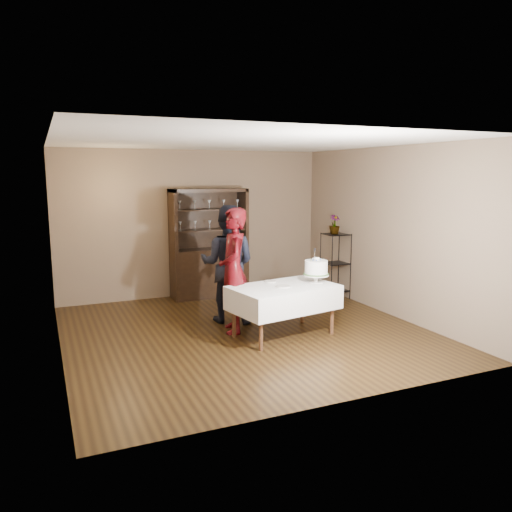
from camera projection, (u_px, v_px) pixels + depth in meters
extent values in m
plane|color=black|center=(245.00, 331.00, 7.25)|extent=(5.00, 5.00, 0.00)
plane|color=white|center=(245.00, 142.00, 6.82)|extent=(5.00, 5.00, 0.00)
cube|color=#76634C|center=(194.00, 224.00, 9.30)|extent=(5.00, 0.02, 2.70)
cube|color=#76634C|center=(55.00, 250.00, 6.05)|extent=(0.02, 5.00, 2.70)
cube|color=#76634C|center=(389.00, 231.00, 8.02)|extent=(0.02, 5.00, 2.70)
cube|color=black|center=(210.00, 272.00, 9.29)|extent=(1.40, 0.48, 0.90)
cube|color=black|center=(205.00, 218.00, 9.32)|extent=(1.40, 0.03, 1.10)
cube|color=black|center=(208.00, 190.00, 9.04)|extent=(1.40, 0.48, 0.06)
cube|color=black|center=(209.00, 230.00, 9.16)|extent=(1.28, 0.42, 0.02)
cube|color=black|center=(209.00, 210.00, 9.10)|extent=(1.28, 0.42, 0.02)
cylinder|color=black|center=(332.00, 268.00, 8.88)|extent=(0.02, 0.02, 1.20)
cylinder|color=black|center=(351.00, 267.00, 9.04)|extent=(0.02, 0.02, 1.20)
cylinder|color=black|center=(320.00, 265.00, 9.24)|extent=(0.02, 0.02, 1.20)
cylinder|color=black|center=(339.00, 263.00, 9.40)|extent=(0.02, 0.02, 1.20)
cube|color=black|center=(335.00, 290.00, 9.21)|extent=(0.40, 0.40, 0.02)
cube|color=black|center=(335.00, 263.00, 9.13)|extent=(0.40, 0.40, 0.01)
cube|color=black|center=(336.00, 234.00, 9.05)|extent=(0.40, 0.40, 0.02)
cube|color=silver|center=(284.00, 297.00, 6.99)|extent=(1.58, 1.13, 0.33)
cylinder|color=#4A2D1B|center=(261.00, 325.00, 6.41)|extent=(0.06, 0.06, 0.68)
cylinder|color=#4A2D1B|center=(332.00, 311.00, 7.08)|extent=(0.06, 0.06, 0.68)
cylinder|color=#4A2D1B|center=(234.00, 313.00, 6.96)|extent=(0.06, 0.06, 0.68)
cylinder|color=#4A2D1B|center=(302.00, 301.00, 7.63)|extent=(0.06, 0.06, 0.68)
imported|color=#3E050E|center=(234.00, 270.00, 7.13)|extent=(0.57, 0.74, 1.80)
imported|color=black|center=(228.00, 264.00, 7.64)|extent=(1.10, 1.04, 1.80)
cylinder|color=silver|center=(316.00, 282.00, 7.17)|extent=(0.20, 0.20, 0.01)
cylinder|color=silver|center=(316.00, 279.00, 7.17)|extent=(0.05, 0.05, 0.10)
cylinder|color=silver|center=(316.00, 275.00, 7.16)|extent=(0.37, 0.37, 0.02)
cylinder|color=#457236|center=(316.00, 274.00, 7.15)|extent=(0.36, 0.36, 0.02)
cylinder|color=white|center=(316.00, 268.00, 7.14)|extent=(0.41, 0.41, 0.20)
sphere|color=#566DB9|center=(318.00, 260.00, 7.13)|extent=(0.02, 0.02, 0.02)
cube|color=silver|center=(315.00, 256.00, 7.08)|extent=(0.02, 0.02, 0.14)
cube|color=black|center=(315.00, 250.00, 7.06)|extent=(0.03, 0.03, 0.05)
cylinder|color=silver|center=(283.00, 286.00, 6.89)|extent=(0.22, 0.22, 0.01)
cylinder|color=silver|center=(270.00, 281.00, 7.21)|extent=(0.21, 0.21, 0.01)
imported|color=#457236|center=(334.00, 224.00, 9.02)|extent=(0.21, 0.21, 0.35)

